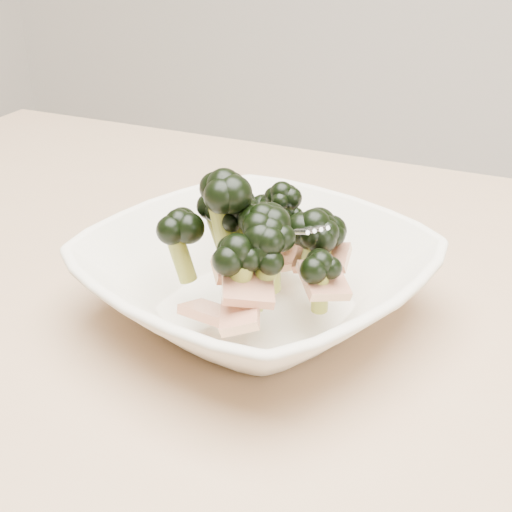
% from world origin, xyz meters
% --- Properties ---
extents(dining_table, '(1.20, 0.80, 0.75)m').
position_xyz_m(dining_table, '(0.00, 0.00, 0.65)').
color(dining_table, tan).
rests_on(dining_table, ground).
extents(broccoli_dish, '(0.32, 0.32, 0.13)m').
position_xyz_m(broccoli_dish, '(-0.04, 0.01, 0.79)').
color(broccoli_dish, '#EDE1C8').
rests_on(broccoli_dish, dining_table).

